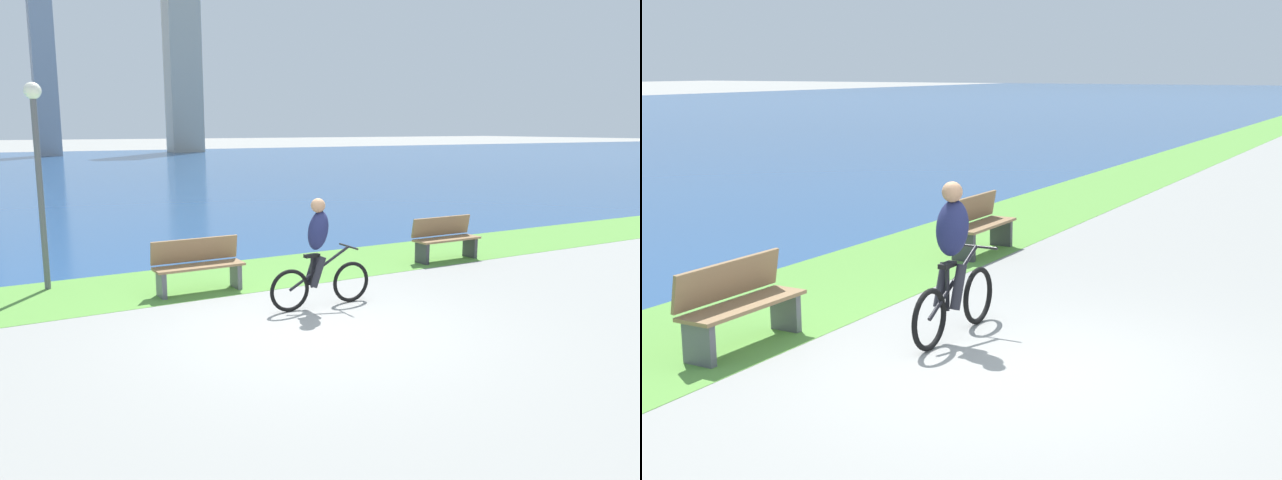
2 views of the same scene
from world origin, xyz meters
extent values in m
plane|color=gray|center=(0.00, 0.00, 0.00)|extent=(300.00, 300.00, 0.00)
cube|color=#59933D|center=(0.00, 3.39, 0.00)|extent=(120.00, 2.52, 0.01)
torus|color=black|center=(1.18, 0.86, 0.33)|extent=(0.65, 0.06, 0.65)
torus|color=black|center=(0.09, 0.86, 0.33)|extent=(0.65, 0.06, 0.65)
cylinder|color=black|center=(0.61, 0.86, 0.61)|extent=(1.06, 0.04, 0.61)
cylinder|color=black|center=(0.47, 0.86, 0.56)|extent=(0.04, 0.04, 0.48)
cube|color=black|center=(0.47, 0.86, 0.82)|extent=(0.24, 0.10, 0.05)
cylinder|color=black|center=(1.13, 0.86, 0.90)|extent=(0.03, 0.52, 0.03)
ellipsoid|color=#1E234C|center=(0.58, 0.86, 1.20)|extent=(0.40, 0.36, 0.65)
sphere|color=#A57A59|center=(0.58, 0.86, 1.58)|extent=(0.22, 0.22, 0.22)
cylinder|color=#26262D|center=(0.52, 0.96, 0.58)|extent=(0.27, 0.11, 0.49)
cylinder|color=#26262D|center=(0.52, 0.76, 0.58)|extent=(0.27, 0.11, 0.49)
cube|color=olive|center=(4.62, 2.54, 0.45)|extent=(1.50, 0.45, 0.04)
cube|color=olive|center=(4.62, 2.73, 0.70)|extent=(1.50, 0.11, 0.40)
cube|color=#38383D|center=(5.27, 2.54, 0.23)|extent=(0.08, 0.37, 0.45)
cube|color=#38383D|center=(3.97, 2.54, 0.23)|extent=(0.08, 0.37, 0.45)
cube|color=olive|center=(-0.72, 2.60, 0.45)|extent=(1.50, 0.45, 0.04)
cube|color=olive|center=(-0.72, 2.80, 0.70)|extent=(1.50, 0.11, 0.40)
cube|color=#595960|center=(-0.07, 2.60, 0.23)|extent=(0.08, 0.37, 0.45)
cube|color=#595960|center=(-1.37, 2.60, 0.23)|extent=(0.08, 0.37, 0.45)
camera|label=1|loc=(-4.03, -7.24, 2.73)|focal=35.06mm
camera|label=2|loc=(-7.28, -3.47, 2.85)|focal=48.77mm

